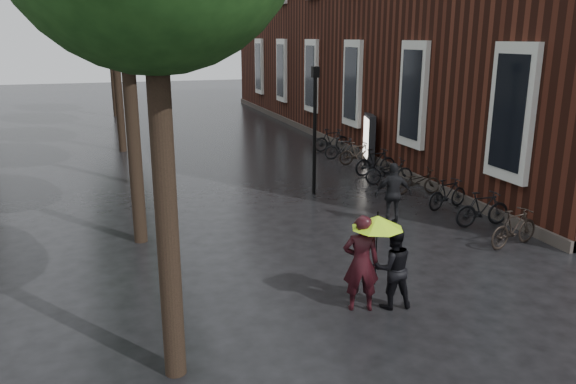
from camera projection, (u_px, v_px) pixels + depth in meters
name	position (u px, v px, depth m)	size (l,w,h in m)	color
ground	(442.00, 362.00, 8.79)	(120.00, 120.00, 0.00)	black
brick_building	(413.00, 15.00, 28.15)	(10.20, 33.20, 12.00)	#38160F
person_burgundy	(361.00, 263.00, 10.26)	(0.67, 0.44, 1.84)	black
person_black	(393.00, 268.00, 10.40)	(0.76, 0.59, 1.57)	black
lime_umbrella	(377.00, 222.00, 10.10)	(0.96, 0.96, 1.42)	black
pedestrian_walking	(393.00, 194.00, 15.04)	(1.00, 0.41, 1.70)	black
parked_bicycles	(394.00, 171.00, 19.31)	(2.06, 12.94, 1.01)	black
ad_lightbox	(369.00, 139.00, 22.49)	(0.30, 1.29, 1.94)	black
lamp_post	(315.00, 118.00, 17.60)	(0.21, 0.21, 4.04)	black
cycle_sign	(154.00, 115.00, 24.42)	(0.13, 0.45, 2.49)	#262628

